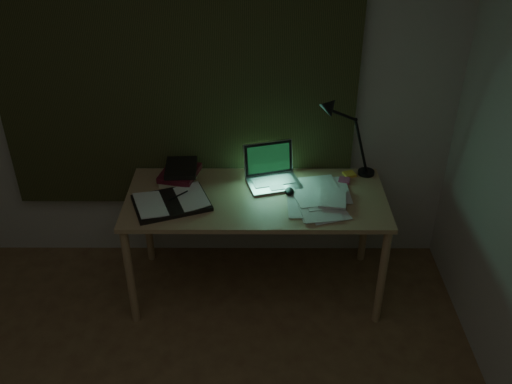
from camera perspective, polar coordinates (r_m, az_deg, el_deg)
wall_back at (r=3.58m, az=-7.91°, el=10.49°), size 3.50×0.00×2.50m
curtain at (r=3.48m, az=-8.24°, el=13.31°), size 2.20×0.06×2.00m
desk at (r=3.62m, az=0.01°, el=-5.23°), size 1.56×0.68×0.71m
laptop at (r=3.48m, az=1.85°, el=2.34°), size 0.40×0.43×0.23m
open_textbook at (r=3.37m, az=-8.47°, el=-1.00°), size 0.50×0.43×0.04m
book_stack at (r=3.59m, az=-7.63°, el=1.91°), size 0.23×0.27×0.10m
loose_papers at (r=3.41m, az=6.73°, el=-0.52°), size 0.37×0.39×0.02m
mouse at (r=3.44m, az=3.36°, el=0.06°), size 0.05×0.09×0.03m
sticky_yellow at (r=3.68m, az=9.33°, el=1.78°), size 0.09×0.09×0.01m
sticky_pink at (r=3.61m, az=8.82°, el=1.17°), size 0.08×0.08×0.01m
desk_lamp at (r=3.58m, az=11.39°, el=5.73°), size 0.40×0.33×0.57m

